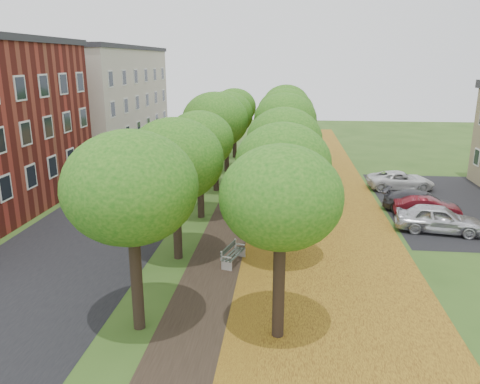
% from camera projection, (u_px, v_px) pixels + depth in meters
% --- Properties ---
extents(ground, '(120.00, 120.00, 0.00)m').
position_uv_depth(ground, '(202.00, 331.00, 16.08)').
color(ground, '#2D4C19').
rests_on(ground, ground).
extents(street_asphalt, '(8.00, 70.00, 0.01)m').
position_uv_depth(street_asphalt, '(131.00, 200.00, 31.17)').
color(street_asphalt, black).
rests_on(street_asphalt, ground).
extents(footpath, '(3.20, 70.00, 0.01)m').
position_uv_depth(footpath, '(243.00, 203.00, 30.45)').
color(footpath, black).
rests_on(footpath, ground).
extents(leaf_verge, '(7.50, 70.00, 0.01)m').
position_uv_depth(leaf_verge, '(320.00, 206.00, 29.97)').
color(leaf_verge, '#B48721').
rests_on(leaf_verge, ground).
extents(parking_lot, '(9.00, 16.00, 0.01)m').
position_uv_depth(parking_lot, '(452.00, 205.00, 30.12)').
color(parking_lot, black).
rests_on(parking_lot, ground).
extents(tree_row_west, '(4.29, 34.29, 6.68)m').
position_uv_depth(tree_row_west, '(208.00, 129.00, 29.36)').
color(tree_row_west, black).
rests_on(tree_row_west, ground).
extents(tree_row_east, '(4.29, 34.29, 6.68)m').
position_uv_depth(tree_row_east, '(285.00, 130.00, 28.90)').
color(tree_row_east, black).
rests_on(tree_row_east, ground).
extents(building_cream, '(10.30, 20.30, 10.40)m').
position_uv_depth(building_cream, '(94.00, 99.00, 47.91)').
color(building_cream, beige).
rests_on(building_cream, ground).
extents(bench, '(0.99, 1.84, 0.84)m').
position_uv_depth(bench, '(233.00, 254.00, 21.36)').
color(bench, '#2C3730').
rests_on(bench, ground).
extents(car_silver, '(4.68, 2.53, 1.51)m').
position_uv_depth(car_silver, '(438.00, 219.00, 25.20)').
color(car_silver, silver).
rests_on(car_silver, ground).
extents(car_red, '(3.89, 1.71, 1.24)m').
position_uv_depth(car_red, '(427.00, 208.00, 27.53)').
color(car_red, maroon).
rests_on(car_red, ground).
extents(car_grey, '(4.90, 3.55, 1.32)m').
position_uv_depth(car_grey, '(422.00, 203.00, 28.38)').
color(car_grey, '#39383E').
rests_on(car_grey, ground).
extents(car_white, '(4.79, 2.47, 1.29)m').
position_uv_depth(car_white, '(401.00, 180.00, 33.69)').
color(car_white, silver).
rests_on(car_white, ground).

